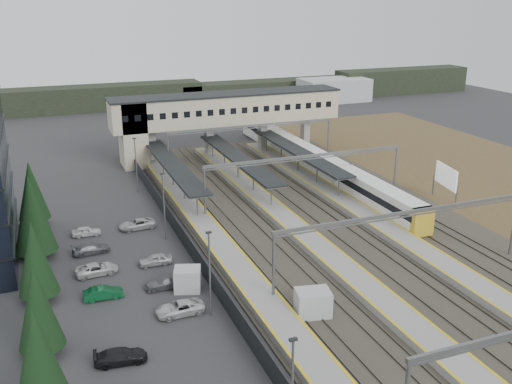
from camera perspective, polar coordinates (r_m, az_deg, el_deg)
name	(u,v)px	position (r m, az deg, el deg)	size (l,w,h in m)	color
ground	(261,264)	(60.88, 0.52, -7.18)	(220.00, 220.00, 0.00)	#2B2B2D
conifer_row	(36,273)	(51.79, -21.18, -7.54)	(4.42, 49.82, 9.50)	black
car_park	(143,313)	(51.98, -11.22, -11.75)	(10.46, 44.56, 1.29)	#9E9EA2
lampposts	(183,232)	(57.96, -7.31, -4.03)	(0.50, 53.25, 8.07)	slate
fence	(189,246)	(62.96, -6.71, -5.39)	(0.08, 90.00, 2.00)	#26282B
relay_cabin_near	(313,304)	(51.27, 5.71, -11.06)	(3.37, 2.74, 2.50)	#ABACB0
relay_cabin_far	(187,279)	(55.67, -6.87, -8.66)	(3.02, 2.76, 2.27)	#ABACB0
rail_corridor	(318,231)	(68.48, 6.25, -3.95)	(34.00, 90.00, 0.92)	#322F27
canopies	(238,158)	(85.51, -1.82, 3.43)	(23.10, 30.00, 3.28)	black
footbridge	(212,113)	(98.69, -4.40, 7.89)	(40.40, 6.40, 11.20)	#A49A83
gantries	(349,189)	(66.07, 9.27, 0.34)	(28.40, 62.28, 7.17)	slate
train	(313,161)	(91.66, 5.72, 3.15)	(2.76, 57.63, 3.47)	white
billboard	(446,177)	(82.37, 18.47, 1.39)	(1.32, 5.77, 4.95)	slate
treeline_far	(215,93)	(151.55, -4.12, 9.87)	(170.00, 19.00, 7.00)	black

